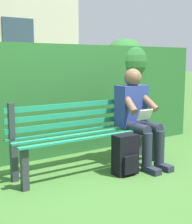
{
  "coord_description": "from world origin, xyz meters",
  "views": [
    {
      "loc": [
        1.99,
        3.1,
        1.28
      ],
      "look_at": [
        0.0,
        0.1,
        0.71
      ],
      "focal_mm": 51.72,
      "sensor_mm": 36.0,
      "label": 1
    }
  ],
  "objects": [
    {
      "name": "ground",
      "position": [
        0.0,
        0.0,
        0.0
      ],
      "size": [
        60.0,
        60.0,
        0.0
      ],
      "primitive_type": "plane",
      "color": "#3D6B2D"
    },
    {
      "name": "backpack",
      "position": [
        -0.24,
        0.34,
        0.22
      ],
      "size": [
        0.28,
        0.24,
        0.46
      ],
      "color": "black",
      "rests_on": "ground"
    },
    {
      "name": "park_bench",
      "position": [
        0.0,
        -0.07,
        0.45
      ],
      "size": [
        1.93,
        0.46,
        0.85
      ],
      "color": "#2D3338",
      "rests_on": "ground"
    },
    {
      "name": "hedge_backdrop",
      "position": [
        0.36,
        -1.1,
        0.79
      ],
      "size": [
        5.57,
        0.88,
        1.64
      ],
      "color": "#265B28",
      "rests_on": "ground"
    },
    {
      "name": "person_seated",
      "position": [
        -0.62,
        0.1,
        0.63
      ],
      "size": [
        0.44,
        0.73,
        1.19
      ],
      "color": "navy",
      "rests_on": "ground"
    }
  ]
}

